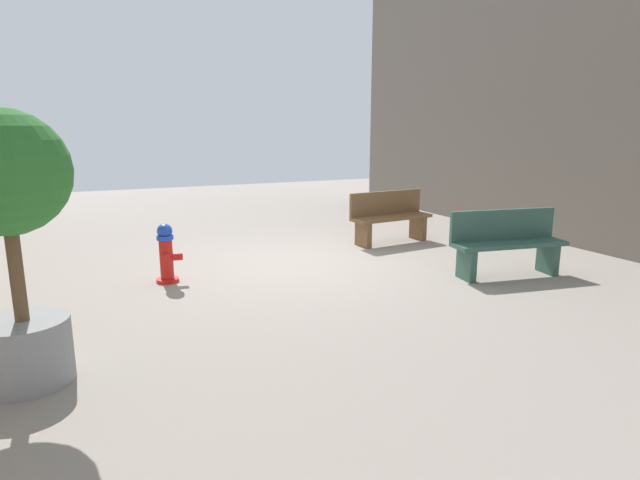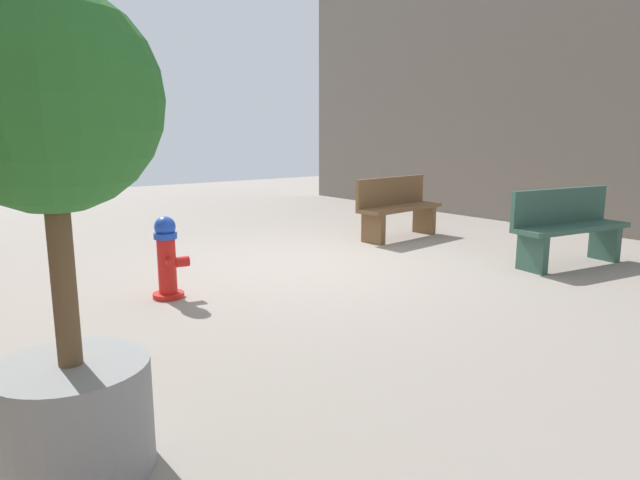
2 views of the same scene
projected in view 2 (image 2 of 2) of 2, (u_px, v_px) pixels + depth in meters
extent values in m
plane|color=gray|center=(316.00, 264.00, 7.02)|extent=(23.40, 23.40, 0.00)
cylinder|color=red|center=(169.00, 295.00, 5.59)|extent=(0.31, 0.31, 0.05)
cylinder|color=red|center=(167.00, 266.00, 5.54)|extent=(0.18, 0.18, 0.55)
cylinder|color=blue|center=(165.00, 236.00, 5.48)|extent=(0.23, 0.23, 0.06)
sphere|color=blue|center=(165.00, 227.00, 5.46)|extent=(0.21, 0.21, 0.21)
cylinder|color=red|center=(164.00, 257.00, 5.64)|extent=(0.10, 0.14, 0.08)
cylinder|color=red|center=(170.00, 262.00, 5.40)|extent=(0.10, 0.14, 0.08)
cylinder|color=red|center=(182.00, 262.00, 5.60)|extent=(0.16, 0.13, 0.11)
cube|color=brown|center=(424.00, 220.00, 9.18)|extent=(0.14, 0.40, 0.45)
cube|color=brown|center=(373.00, 229.00, 8.31)|extent=(0.14, 0.40, 0.45)
cube|color=brown|center=(400.00, 208.00, 8.69)|extent=(1.63, 0.60, 0.06)
cube|color=brown|center=(391.00, 191.00, 8.78)|extent=(1.59, 0.22, 0.44)
cube|color=#33594C|center=(605.00, 243.00, 7.23)|extent=(0.16, 0.41, 0.45)
cube|color=#33594C|center=(532.00, 253.00, 6.60)|extent=(0.16, 0.41, 0.45)
cube|color=#33594C|center=(572.00, 228.00, 6.87)|extent=(1.73, 0.71, 0.06)
cube|color=#33594C|center=(560.00, 206.00, 6.98)|extent=(1.66, 0.34, 0.44)
cylinder|color=gray|center=(76.00, 418.00, 2.67)|extent=(0.72, 0.72, 0.56)
cylinder|color=brown|center=(63.00, 270.00, 2.53)|extent=(0.11, 0.11, 0.92)
sphere|color=#2D722D|center=(47.00, 99.00, 2.39)|extent=(1.00, 1.00, 1.00)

